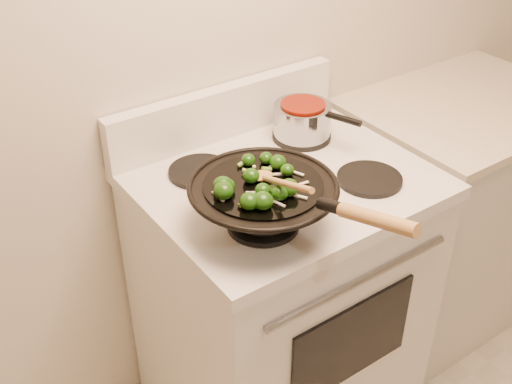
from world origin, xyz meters
TOP-DOWN VIEW (x-y plane):
  - stove at (-0.06, 1.17)m, footprint 0.78×0.67m
  - counter_unit at (0.77, 1.20)m, footprint 0.80×0.62m
  - wok at (-0.24, 1.02)m, footprint 0.37×0.60m
  - stirfry at (-0.27, 1.01)m, footprint 0.24×0.22m
  - wooden_spoon at (-0.24, 0.97)m, footprint 0.07×0.26m
  - saucepan at (0.12, 1.32)m, footprint 0.17×0.27m

SIDE VIEW (x-z plane):
  - counter_unit at x=0.77m, z-range 0.00..0.91m
  - stove at x=-0.06m, z-range -0.07..1.01m
  - saucepan at x=0.12m, z-range 0.93..1.04m
  - wok at x=-0.24m, z-range 0.89..1.10m
  - stirfry at x=-0.27m, z-range 1.04..1.08m
  - wooden_spoon at x=-0.24m, z-range 1.03..1.14m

